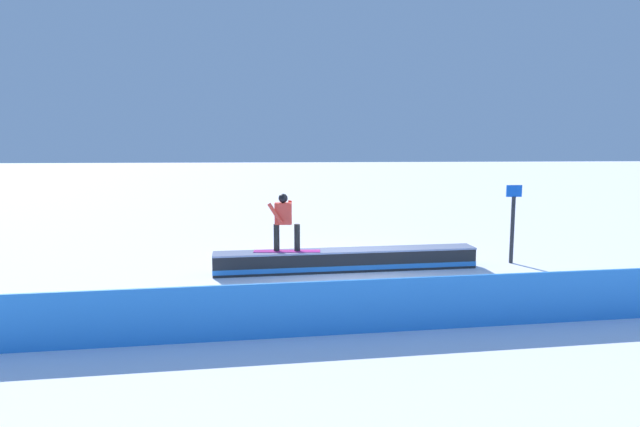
{
  "coord_description": "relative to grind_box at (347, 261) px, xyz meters",
  "views": [
    {
      "loc": [
        1.6,
        13.23,
        3.23
      ],
      "look_at": [
        0.73,
        1.06,
        1.56
      ],
      "focal_mm": 31.27,
      "sensor_mm": 36.0,
      "label": 1
    }
  ],
  "objects": [
    {
      "name": "ground_plane",
      "position": [
        0.0,
        0.0,
        -0.24
      ],
      "size": [
        120.0,
        120.0,
        0.0
      ],
      "primitive_type": "plane",
      "color": "white"
    },
    {
      "name": "grind_box",
      "position": [
        0.0,
        0.0,
        0.0
      ],
      "size": [
        6.47,
        1.19,
        0.52
      ],
      "color": "black",
      "rests_on": "ground_plane"
    },
    {
      "name": "snowboarder",
      "position": [
        1.51,
        0.12,
        1.03
      ],
      "size": [
        1.6,
        0.42,
        1.39
      ],
      "color": "#BC2487",
      "rests_on": "grind_box"
    },
    {
      "name": "safety_fence",
      "position": [
        0.0,
        4.38,
        0.22
      ],
      "size": [
        13.83,
        1.25,
        0.91
      ],
      "primitive_type": "cube",
      "rotation": [
        0.0,
        0.0,
        0.09
      ],
      "color": "#2E84E4",
      "rests_on": "ground_plane"
    },
    {
      "name": "trail_marker",
      "position": [
        -4.35,
        -0.51,
        0.85
      ],
      "size": [
        0.4,
        0.1,
        2.03
      ],
      "color": "#262628",
      "rests_on": "ground_plane"
    }
  ]
}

